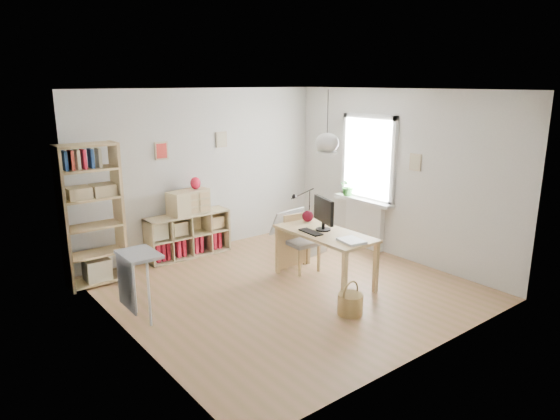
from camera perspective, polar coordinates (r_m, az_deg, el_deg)
ground at (r=7.06m, az=0.87°, el=-8.89°), size 4.50×4.50×0.00m
room_shell at (r=6.78m, az=5.39°, el=7.64°), size 4.50×4.50×4.50m
window_unit at (r=8.55m, az=10.08°, el=5.85°), size 0.07×1.16×1.46m
radiator at (r=8.77m, az=9.60°, el=-1.62°), size 0.10×0.80×0.80m
windowsill at (r=8.62m, az=9.49°, el=1.07°), size 0.22×1.20×0.06m
desk at (r=7.07m, az=5.14°, el=-3.25°), size 0.70×1.50×0.75m
cube_shelf at (r=8.36m, az=-10.68°, el=-3.18°), size 1.40×0.38×0.72m
tall_bookshelf at (r=7.34m, az=-20.80°, el=0.02°), size 0.80×0.38×2.00m
side_table at (r=6.14m, az=-16.31°, el=-6.44°), size 0.40×0.55×0.85m
chair at (r=7.57m, az=2.30°, el=-3.33°), size 0.44×0.44×0.85m
wicker_basket at (r=6.33m, az=8.05°, el=-10.51°), size 0.32×0.31×0.44m
storage_chest at (r=8.41m, az=2.46°, el=-3.36°), size 0.74×0.82×0.69m
monitor at (r=7.05m, az=5.00°, el=-0.25°), size 0.22×0.53×0.47m
keyboard at (r=6.99m, az=3.54°, el=-2.53°), size 0.17×0.40×0.02m
task_lamp at (r=7.41m, az=2.45°, el=0.94°), size 0.44×0.16×0.47m
yarn_ball at (r=7.51m, az=3.19°, el=-0.71°), size 0.17×0.17×0.17m
paper_tray at (r=6.64m, az=8.17°, el=-3.52°), size 0.32×0.38×0.03m
drawer_chest at (r=8.19m, az=-10.43°, el=0.91°), size 0.72×0.43×0.39m
red_vase at (r=8.19m, az=-9.64°, el=3.04°), size 0.17×0.17×0.20m
potted_plant at (r=8.80m, az=7.79°, el=2.70°), size 0.32×0.28×0.33m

